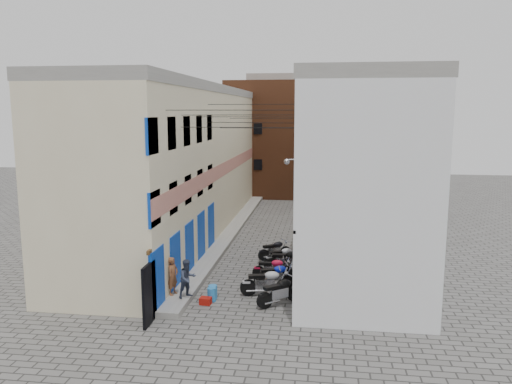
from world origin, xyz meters
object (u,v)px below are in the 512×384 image
at_px(motorcycle_b, 266,281).
at_px(motorcycle_g, 275,249).
at_px(water_jug_far, 213,292).
at_px(red_crate, 206,301).
at_px(motorcycle_e, 287,259).
at_px(person_a, 173,276).
at_px(motorcycle_f, 283,255).
at_px(person_b, 187,278).
at_px(water_jug_near, 212,295).
at_px(motorcycle_a, 280,290).
at_px(motorcycle_c, 275,274).
at_px(motorcycle_d, 273,267).

bearing_deg(motorcycle_b, motorcycle_g, 170.68).
distance_m(water_jug_far, red_crate, 0.66).
xyz_separation_m(motorcycle_b, red_crate, (-2.24, -1.27, -0.49)).
xyz_separation_m(motorcycle_e, person_a, (-4.22, -4.21, 0.42)).
height_order(motorcycle_e, motorcycle_f, motorcycle_e).
relative_size(person_b, water_jug_near, 2.79).
distance_m(motorcycle_g, person_a, 7.06).
xyz_separation_m(motorcycle_e, motorcycle_g, (-0.77, 1.92, -0.05)).
bearing_deg(person_b, water_jug_far, -12.31).
distance_m(motorcycle_b, red_crate, 2.62).
relative_size(motorcycle_b, person_b, 1.42).
bearing_deg(red_crate, person_a, 169.88).
xyz_separation_m(motorcycle_g, person_b, (-2.80, -6.35, 0.47)).
bearing_deg(motorcycle_e, person_a, -50.48).
height_order(motorcycle_a, person_b, person_b).
height_order(motorcycle_a, motorcycle_f, motorcycle_a).
distance_m(motorcycle_c, red_crate, 3.51).
bearing_deg(red_crate, motorcycle_d, 55.56).
xyz_separation_m(person_a, water_jug_far, (1.52, 0.38, -0.74)).
height_order(motorcycle_g, person_a, person_a).
height_order(motorcycle_a, water_jug_near, motorcycle_a).
relative_size(motorcycle_c, motorcycle_e, 0.92).
xyz_separation_m(motorcycle_e, red_crate, (-2.86, -4.46, -0.46)).
relative_size(motorcycle_b, motorcycle_g, 1.16).
distance_m(person_a, red_crate, 1.64).
bearing_deg(motorcycle_f, motorcycle_a, -21.53).
distance_m(motorcycle_c, motorcycle_g, 3.99).
relative_size(person_b, red_crate, 3.46).
relative_size(motorcycle_a, water_jug_far, 3.74).
height_order(motorcycle_b, motorcycle_f, motorcycle_b).
relative_size(motorcycle_e, water_jug_near, 3.78).
bearing_deg(person_b, water_jug_near, -26.50).
xyz_separation_m(motorcycle_d, motorcycle_e, (0.56, 1.11, 0.06)).
xyz_separation_m(motorcycle_f, person_a, (-3.96, -4.97, 0.46)).
relative_size(motorcycle_c, water_jug_near, 3.48).
distance_m(motorcycle_g, water_jug_near, 6.33).
height_order(motorcycle_g, water_jug_far, motorcycle_g).
xyz_separation_m(motorcycle_c, motorcycle_g, (-0.42, 3.97, -0.01)).
xyz_separation_m(motorcycle_a, motorcycle_f, (-0.29, 4.88, -0.05)).
bearing_deg(motorcycle_f, water_jug_far, -52.94).
height_order(motorcycle_e, person_b, person_b).
distance_m(motorcycle_a, red_crate, 2.94).
bearing_deg(motorcycle_c, person_b, -71.42).
height_order(motorcycle_d, water_jug_near, motorcycle_d).
distance_m(person_b, water_jug_far, 1.28).
relative_size(motorcycle_a, motorcycle_e, 1.00).
distance_m(motorcycle_a, motorcycle_c, 2.12).
bearing_deg(motorcycle_d, person_b, -47.57).
xyz_separation_m(motorcycle_a, motorcycle_d, (-0.59, 3.01, -0.06)).
bearing_deg(water_jug_near, person_a, -175.79).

